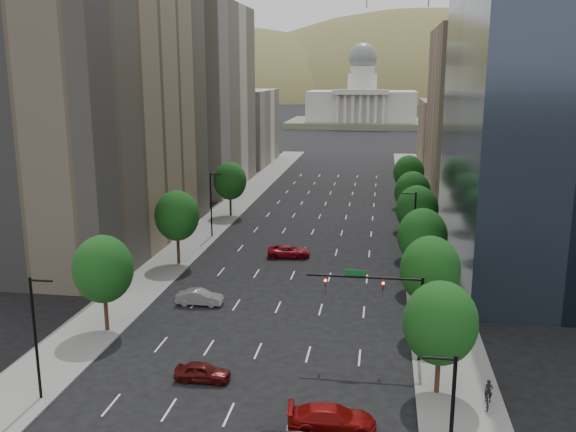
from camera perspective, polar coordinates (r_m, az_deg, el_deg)
The scene contains 27 objects.
sidewalk_left at distance 84.26m, azimuth -9.09°, elevation -2.64°, with size 6.00×200.00×0.15m, color slate.
sidewalk_right at distance 80.62m, azimuth 12.46°, elevation -3.51°, with size 6.00×200.00×0.15m, color slate.
midrise_cream_left at distance 125.23m, azimuth -7.57°, elevation 10.55°, with size 14.00×30.00×35.00m, color beige.
filler_left at distance 157.68m, azimuth -4.13°, elevation 8.00°, with size 14.00×26.00×18.00m, color beige.
tower_glass_right at distance 77.34m, azimuth 21.85°, elevation 17.64°, with size 16.00×38.00×60.00m, color black.
parking_tan_right at distance 118.46m, azimuth 16.25°, elevation 8.81°, with size 14.00×30.00×30.00m, color #8C7759.
filler_right at distance 151.69m, azimuth 14.51°, elevation 7.05°, with size 14.00×26.00×16.00m, color #8C7759.
tree_right_0 at distance 45.75m, azimuth 13.59°, elevation -9.37°, with size 5.20×5.20×8.39m.
tree_right_1 at distance 55.96m, azimuth 12.70°, elevation -4.78°, with size 5.20×5.20×8.75m.
tree_right_2 at distance 67.51m, azimuth 12.03°, elevation -1.82°, with size 5.20×5.20×8.61m.
tree_right_3 at distance 79.10m, azimuth 11.58°, elevation 0.57°, with size 5.20×5.20×8.89m.
tree_right_4 at distance 92.90m, azimuth 11.17°, elevation 2.14°, with size 5.20×5.20×8.46m.
tree_right_5 at distance 108.61m, azimuth 10.84°, elevation 3.85°, with size 5.20×5.20×8.75m.
tree_left_0 at distance 57.13m, azimuth -16.34°, elevation -4.63°, with size 5.20×5.20×8.75m.
tree_left_1 at distance 75.01m, azimuth -9.99°, elevation 0.02°, with size 5.20×5.20×8.97m.
tree_left_2 at distance 99.56m, azimuth -5.25°, elevation 3.17°, with size 5.20×5.20×8.68m.
streetlight_rn at distance 74.44m, azimuth 11.28°, elevation -1.02°, with size 1.70×0.20×9.00m.
streetlight_ls at distance 47.24m, azimuth -21.79°, elevation -9.95°, with size 1.70×0.20×9.00m.
streetlight_ln at distance 87.22m, azimuth -6.92°, elevation 1.18°, with size 1.70×0.20×9.00m.
traffic_signal at distance 50.30m, azimuth 9.14°, elevation -7.35°, with size 9.12×0.40×7.38m.
capitol at distance 267.47m, azimuth 6.66°, elevation 9.87°, with size 60.00×40.00×35.20m.
foothills at distance 620.06m, azimuth 11.00°, elevation 7.13°, with size 720.00×413.00×263.00m.
car_red_near at distance 42.47m, azimuth 3.99°, elevation -17.74°, with size 2.31×5.68×1.65m, color maroon.
car_maroon at distance 48.65m, azimuth -7.72°, elevation -13.76°, with size 1.67×4.16×1.42m, color #4A0D0C.
car_silver at distance 63.23m, azimuth -7.95°, elevation -7.28°, with size 1.60×4.59×1.51m, color #95959A.
car_red_far at distance 78.18m, azimuth 0.08°, elevation -3.21°, with size 2.44×5.28×1.47m, color maroon.
cyclist at distance 46.52m, azimuth 17.60°, elevation -15.44°, with size 0.73×1.59×2.04m.
Camera 1 is at (9.69, -17.22, 22.47)m, focal length 39.40 mm.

